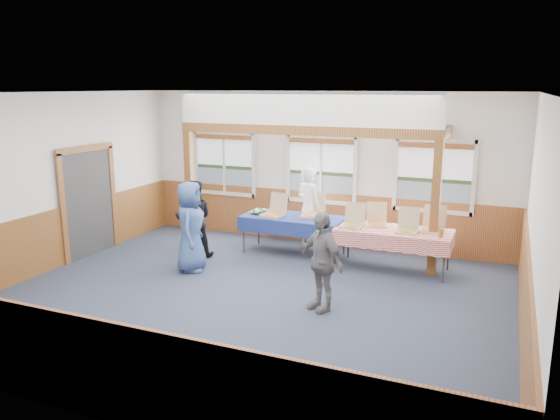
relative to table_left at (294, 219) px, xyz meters
The scene contains 31 objects.
floor 2.64m from the table_left, 84.48° to the right, with size 8.00×8.00×0.00m, color #252A3C.
ceiling 3.56m from the table_left, 84.48° to the right, with size 8.00×8.00×0.00m, color white.
wall_back 1.34m from the table_left, 75.81° to the left, with size 8.00×8.00×0.00m, color silver.
wall_front 6.10m from the table_left, 87.68° to the right, with size 8.00×8.00×0.00m, color silver.
wall_left 4.62m from the table_left, 146.00° to the right, with size 8.00×8.00×0.00m, color silver.
wall_right 5.02m from the table_left, 30.82° to the right, with size 8.00×8.00×0.00m, color silver.
wainscot_back 0.99m from the table_left, 75.45° to the left, with size 7.98×0.05×1.10m, color brown.
wainscot_front 6.01m from the table_left, 87.67° to the right, with size 7.98×0.05×1.10m, color brown.
wainscot_left 4.51m from the table_left, 145.83° to the right, with size 0.05×6.98×1.10m, color brown.
wainscot_right 4.92m from the table_left, 30.97° to the right, with size 0.05×6.98×1.10m, color brown.
cased_opening 4.07m from the table_left, 156.28° to the right, with size 0.06×1.30×2.10m, color #333333.
window_left 2.45m from the table_left, 155.78° to the left, with size 1.56×0.10×1.46m.
window_mid 1.36m from the table_left, 75.18° to the left, with size 1.56×0.10×1.46m.
window_right 2.88m from the table_left, 19.97° to the left, with size 1.56×0.10×1.46m.
post_left 2.32m from the table_left, behind, with size 0.15×0.15×2.40m, color #593813.
post_right 2.80m from the table_left, ahead, with size 0.15×0.15×2.40m, color #593813.
cross_beam 1.82m from the table_left, 43.55° to the right, with size 5.15×0.18×0.18m, color #593813.
table_left is the anchor object (origin of this frame).
table_right 2.05m from the table_left, ahead, with size 2.24×1.48×0.76m.
pizza_box_a 0.42m from the table_left, 164.68° to the right, with size 0.47×0.55×0.44m.
pizza_box_b 0.40m from the table_left, 25.27° to the left, with size 0.46×0.55×0.45m.
pizza_box_c 1.34m from the table_left, 13.82° to the right, with size 0.39×0.48×0.42m.
pizza_box_d 1.68m from the table_left, ahead, with size 0.48×0.53×0.40m.
pizza_box_e 2.31m from the table_left, ahead, with size 0.40×0.48×0.41m.
pizza_box_f 2.70m from the table_left, ahead, with size 0.43×0.51×0.44m.
veggie_tray 0.75m from the table_left, behind, with size 0.38×0.38×0.09m.
drink_glass 2.93m from the table_left, ahead, with size 0.07×0.07×0.15m, color #916718.
woman_white 0.47m from the table_left, 67.76° to the left, with size 0.63×0.41×1.71m, color white.
woman_black 1.97m from the table_left, 151.32° to the right, with size 0.74×0.58×1.52m, color black.
man_blue 2.17m from the table_left, 127.84° to the right, with size 0.81×0.52×1.65m, color #37528B.
person_grey 2.86m from the table_left, 60.19° to the right, with size 0.89×0.37×1.51m, color slate.
Camera 1 is at (3.63, -7.30, 3.30)m, focal length 35.00 mm.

